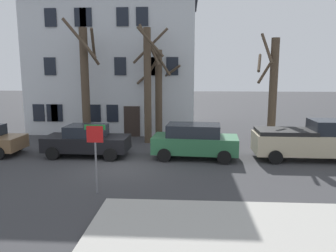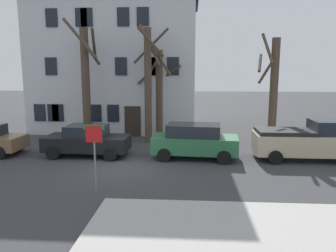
# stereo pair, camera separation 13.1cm
# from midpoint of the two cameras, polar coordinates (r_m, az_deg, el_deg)

# --- Properties ---
(ground_plane) EXTENTS (120.00, 120.00, 0.00)m
(ground_plane) POSITION_cam_midpoint_polar(r_m,az_deg,el_deg) (15.67, -8.16, -7.10)
(ground_plane) COLOR #38383A
(building_main) EXTENTS (12.42, 8.11, 11.84)m
(building_main) POSITION_cam_midpoint_polar(r_m,az_deg,el_deg) (26.55, -8.96, 12.76)
(building_main) COLOR silver
(building_main) RESTS_ON ground_plane
(tree_bare_near) EXTENTS (2.03, 1.87, 7.61)m
(tree_bare_near) POSITION_cam_midpoint_polar(r_m,az_deg,el_deg) (21.65, -14.42, 7.63)
(tree_bare_near) COLOR #4C3D2D
(tree_bare_near) RESTS_ON ground_plane
(tree_bare_mid) EXTENTS (2.34, 2.36, 7.20)m
(tree_bare_mid) POSITION_cam_midpoint_polar(r_m,az_deg,el_deg) (20.39, -3.71, 7.60)
(tree_bare_mid) COLOR #4C3D2D
(tree_bare_mid) RESTS_ON ground_plane
(tree_bare_far) EXTENTS (3.02, 2.87, 7.40)m
(tree_bare_far) POSITION_cam_midpoint_polar(r_m,az_deg,el_deg) (21.39, -1.87, 6.45)
(tree_bare_far) COLOR #4C3D2D
(tree_bare_far) RESTS_ON ground_plane
(tree_bare_end) EXTENTS (1.46, 1.96, 6.74)m
(tree_bare_end) POSITION_cam_midpoint_polar(r_m,az_deg,el_deg) (21.03, 17.56, 6.26)
(tree_bare_end) COLOR #4C3D2D
(tree_bare_end) RESTS_ON ground_plane
(car_black_sedan) EXTENTS (4.46, 2.16, 1.66)m
(car_black_sedan) POSITION_cam_midpoint_polar(r_m,az_deg,el_deg) (17.84, -14.19, -2.50)
(car_black_sedan) COLOR black
(car_black_sedan) RESTS_ON ground_plane
(car_green_wagon) EXTENTS (4.47, 2.39, 1.79)m
(car_green_wagon) POSITION_cam_midpoint_polar(r_m,az_deg,el_deg) (16.90, 4.46, -2.56)
(car_green_wagon) COLOR #2D6B42
(car_green_wagon) RESTS_ON ground_plane
(pickup_truck_beige) EXTENTS (5.41, 2.19, 2.05)m
(pickup_truck_beige) POSITION_cam_midpoint_polar(r_m,az_deg,el_deg) (18.02, 23.25, -2.36)
(pickup_truck_beige) COLOR #C6B793
(pickup_truck_beige) RESTS_ON ground_plane
(street_sign_pole) EXTENTS (0.76, 0.07, 2.57)m
(street_sign_pole) POSITION_cam_midpoint_polar(r_m,az_deg,el_deg) (12.12, -12.89, -3.35)
(street_sign_pole) COLOR slate
(street_sign_pole) RESTS_ON ground_plane
(bicycle_leaning) EXTENTS (1.72, 0.42, 1.03)m
(bicycle_leaning) POSITION_cam_midpoint_polar(r_m,az_deg,el_deg) (21.85, -12.84, -1.51)
(bicycle_leaning) COLOR black
(bicycle_leaning) RESTS_ON ground_plane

